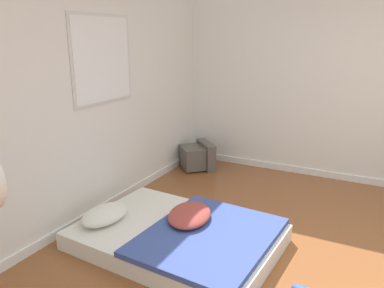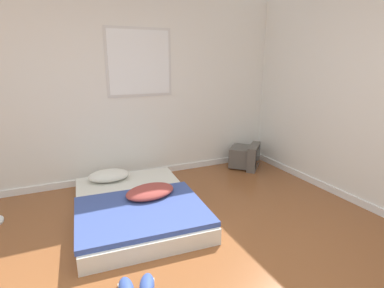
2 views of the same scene
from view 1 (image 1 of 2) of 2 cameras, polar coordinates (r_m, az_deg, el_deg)
wall_back at (r=3.85m, az=-17.19°, el=6.61°), size 7.31×0.08×2.60m
mattress_bed at (r=3.56m, az=-2.18°, el=-13.63°), size 1.38×1.87×0.31m
crt_tv at (r=5.49m, az=0.90°, el=-1.86°), size 0.63×0.63×0.38m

